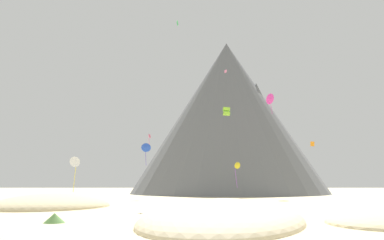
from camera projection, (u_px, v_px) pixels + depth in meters
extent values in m
plane|color=beige|center=(205.00, 222.00, 33.78)|extent=(400.00, 400.00, 0.00)
ellipsoid|color=beige|center=(224.00, 221.00, 34.38)|extent=(18.41, 28.76, 3.78)
ellipsoid|color=#CCBA8E|center=(53.00, 207.00, 53.31)|extent=(18.50, 21.84, 3.65)
cone|color=#568442|center=(55.00, 218.00, 32.89)|extent=(2.46, 2.46, 0.81)
cone|color=slate|center=(228.00, 116.00, 120.36)|extent=(80.69, 80.69, 46.23)
cone|color=slate|center=(258.00, 137.00, 115.01)|extent=(34.61, 34.61, 32.34)
cone|color=slate|center=(234.00, 130.00, 119.45)|extent=(52.23, 52.23, 37.91)
cube|color=#8CD133|center=(227.00, 114.00, 78.39)|extent=(1.39, 1.34, 0.72)
cube|color=#8CD133|center=(227.00, 109.00, 78.53)|extent=(1.39, 1.34, 0.72)
cone|color=#D1339E|center=(271.00, 99.00, 92.98)|extent=(2.71, 2.45, 2.52)
cylinder|color=#D1339E|center=(272.00, 109.00, 92.59)|extent=(0.30, 0.37, 2.35)
cube|color=pink|center=(226.00, 71.00, 97.63)|extent=(0.50, 0.84, 0.82)
cube|color=orange|center=(313.00, 144.00, 90.18)|extent=(0.89, 0.23, 1.11)
cone|color=blue|center=(146.00, 147.00, 80.82)|extent=(2.04, 1.05, 1.90)
cylinder|color=#5138B2|center=(146.00, 159.00, 80.46)|extent=(0.26, 0.17, 2.72)
cube|color=green|center=(178.00, 23.00, 75.16)|extent=(0.40, 0.70, 0.86)
cone|color=yellow|center=(238.00, 165.00, 81.32)|extent=(1.35, 1.12, 1.36)
cylinder|color=purple|center=(236.00, 178.00, 80.92)|extent=(0.51, 0.19, 3.82)
cube|color=#E5668C|center=(150.00, 136.00, 87.65)|extent=(0.52, 0.89, 0.89)
cylinder|color=#E5668C|center=(150.00, 144.00, 87.39)|extent=(0.43, 0.10, 2.54)
cone|color=white|center=(75.00, 162.00, 69.22)|extent=(1.84, 1.51, 1.84)
cylinder|color=yellow|center=(75.00, 180.00, 68.74)|extent=(0.52, 0.62, 4.31)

